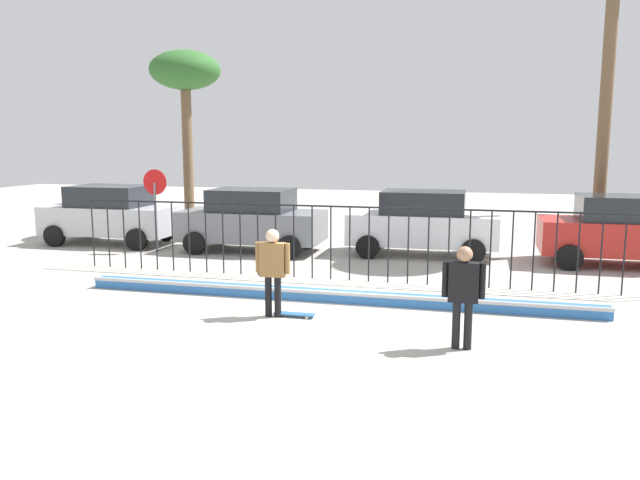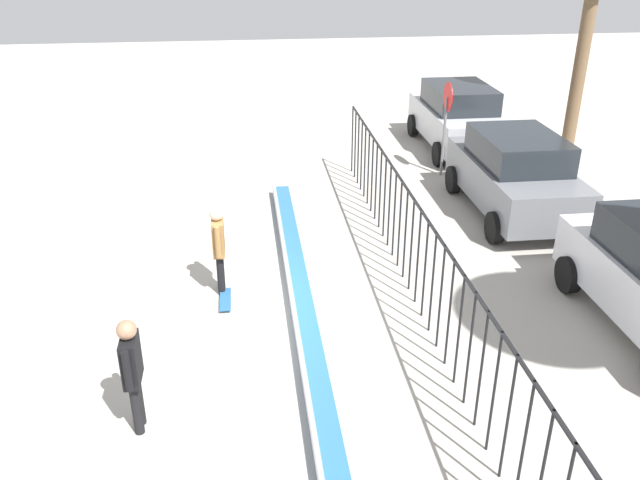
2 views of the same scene
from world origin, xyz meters
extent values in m
plane|color=#ADA89E|center=(0.00, 0.00, 0.00)|extent=(60.00, 60.00, 0.00)
cube|color=#2D6BB7|center=(0.00, 0.86, 0.11)|extent=(11.00, 0.36, 0.22)
cylinder|color=#B2B2B7|center=(0.00, 0.68, 0.22)|extent=(11.00, 0.09, 0.09)
cylinder|color=black|center=(-7.00, 2.89, 0.90)|extent=(0.04, 0.04, 1.81)
cylinder|color=black|center=(-6.53, 2.89, 0.90)|extent=(0.04, 0.04, 1.81)
cylinder|color=black|center=(-6.07, 2.89, 0.90)|extent=(0.04, 0.04, 1.81)
cylinder|color=black|center=(-5.60, 2.89, 0.90)|extent=(0.04, 0.04, 1.81)
cylinder|color=black|center=(-5.13, 2.89, 0.90)|extent=(0.04, 0.04, 1.81)
cylinder|color=black|center=(-4.67, 2.89, 0.90)|extent=(0.04, 0.04, 1.81)
cylinder|color=black|center=(-4.20, 2.89, 0.90)|extent=(0.04, 0.04, 1.81)
cylinder|color=black|center=(-3.73, 2.89, 0.90)|extent=(0.04, 0.04, 1.81)
cylinder|color=black|center=(-3.27, 2.89, 0.90)|extent=(0.04, 0.04, 1.81)
cylinder|color=black|center=(-2.80, 2.89, 0.90)|extent=(0.04, 0.04, 1.81)
cylinder|color=black|center=(-2.33, 2.89, 0.90)|extent=(0.04, 0.04, 1.81)
cylinder|color=black|center=(-1.87, 2.89, 0.90)|extent=(0.04, 0.04, 1.81)
cylinder|color=black|center=(-1.40, 2.89, 0.90)|extent=(0.04, 0.04, 1.81)
cylinder|color=black|center=(-0.93, 2.89, 0.90)|extent=(0.04, 0.04, 1.81)
cylinder|color=black|center=(-0.47, 2.89, 0.90)|extent=(0.04, 0.04, 1.81)
cylinder|color=black|center=(0.00, 2.89, 0.90)|extent=(0.04, 0.04, 1.81)
cylinder|color=black|center=(0.47, 2.89, 0.90)|extent=(0.04, 0.04, 1.81)
cylinder|color=black|center=(0.93, 2.89, 0.90)|extent=(0.04, 0.04, 1.81)
cylinder|color=black|center=(1.40, 2.89, 0.90)|extent=(0.04, 0.04, 1.81)
cylinder|color=black|center=(1.87, 2.89, 0.90)|extent=(0.04, 0.04, 1.81)
cylinder|color=black|center=(2.33, 2.89, 0.90)|extent=(0.04, 0.04, 1.81)
cylinder|color=black|center=(2.80, 2.89, 0.90)|extent=(0.04, 0.04, 1.81)
cylinder|color=black|center=(3.27, 2.89, 0.90)|extent=(0.04, 0.04, 1.81)
cylinder|color=black|center=(3.73, 2.89, 0.90)|extent=(0.04, 0.04, 1.81)
cylinder|color=black|center=(4.20, 2.89, 0.90)|extent=(0.04, 0.04, 1.81)
cylinder|color=black|center=(4.67, 2.89, 0.90)|extent=(0.04, 0.04, 1.81)
cylinder|color=black|center=(5.13, 2.89, 0.90)|extent=(0.04, 0.04, 1.81)
cube|color=black|center=(0.00, 2.89, 1.79)|extent=(14.00, 0.04, 0.04)
cylinder|color=black|center=(-0.88, -0.56, 0.39)|extent=(0.13, 0.13, 0.79)
cylinder|color=black|center=(-0.69, -0.56, 0.39)|extent=(0.13, 0.13, 0.79)
cube|color=olive|center=(-0.79, -0.56, 1.11)|extent=(0.48, 0.21, 0.65)
sphere|color=beige|center=(-0.79, -0.56, 1.57)|extent=(0.26, 0.26, 0.26)
cylinder|color=olive|center=(-1.08, -0.56, 1.15)|extent=(0.10, 0.10, 0.58)
cylinder|color=olive|center=(-0.50, -0.56, 1.15)|extent=(0.10, 0.10, 0.58)
cube|color=#26598C|center=(-0.39, -0.49, 0.06)|extent=(0.80, 0.20, 0.02)
cylinder|color=silver|center=(-0.12, -0.42, 0.03)|extent=(0.05, 0.03, 0.05)
cylinder|color=silver|center=(-0.12, -0.57, 0.03)|extent=(0.05, 0.03, 0.05)
cylinder|color=silver|center=(-0.66, -0.42, 0.03)|extent=(0.05, 0.03, 0.05)
cylinder|color=silver|center=(-0.66, -0.57, 0.03)|extent=(0.05, 0.03, 0.05)
cylinder|color=black|center=(2.68, -1.60, 0.39)|extent=(0.13, 0.13, 0.79)
cylinder|color=black|center=(2.87, -1.60, 0.39)|extent=(0.13, 0.13, 0.79)
cube|color=black|center=(2.78, -1.60, 1.11)|extent=(0.48, 0.21, 0.65)
sphere|color=#A87A5B|center=(2.78, -1.60, 1.56)|extent=(0.26, 0.26, 0.26)
cylinder|color=black|center=(2.49, -1.60, 1.14)|extent=(0.10, 0.10, 0.58)
cylinder|color=black|center=(3.07, -1.60, 1.14)|extent=(0.10, 0.10, 0.58)
cube|color=#B7BABF|center=(-8.64, 6.33, 0.79)|extent=(4.30, 1.90, 0.90)
cube|color=#1E2328|center=(-8.64, 6.33, 1.57)|extent=(2.37, 1.71, 0.66)
cylinder|color=black|center=(-7.18, 7.28, 0.34)|extent=(0.68, 0.22, 0.68)
cylinder|color=black|center=(-7.18, 5.38, 0.34)|extent=(0.68, 0.22, 0.68)
cylinder|color=black|center=(-10.10, 7.28, 0.34)|extent=(0.68, 0.22, 0.68)
cylinder|color=black|center=(-10.10, 5.38, 0.34)|extent=(0.68, 0.22, 0.68)
cube|color=slate|center=(-3.68, 6.11, 0.79)|extent=(4.30, 1.90, 0.90)
cube|color=#1E2328|center=(-3.68, 6.11, 1.57)|extent=(2.37, 1.71, 0.66)
cylinder|color=black|center=(-2.22, 7.06, 0.34)|extent=(0.68, 0.22, 0.68)
cylinder|color=black|center=(-2.22, 5.16, 0.34)|extent=(0.68, 0.22, 0.68)
cylinder|color=black|center=(-5.14, 7.06, 0.34)|extent=(0.68, 0.22, 0.68)
cylinder|color=black|center=(-5.14, 5.16, 0.34)|extent=(0.68, 0.22, 0.68)
cylinder|color=black|center=(-0.05, 5.77, 0.34)|extent=(0.68, 0.22, 0.68)
cylinder|color=slate|center=(-6.42, 5.24, 1.05)|extent=(0.07, 0.07, 2.10)
cylinder|color=red|center=(-6.42, 5.26, 2.12)|extent=(0.76, 0.02, 0.76)
cylinder|color=brown|center=(-7.21, 9.14, 2.55)|extent=(0.36, 0.36, 5.11)
camera|label=1|loc=(2.95, -11.66, 3.36)|focal=35.19mm
camera|label=2|loc=(10.00, -0.03, 6.16)|focal=37.24mm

